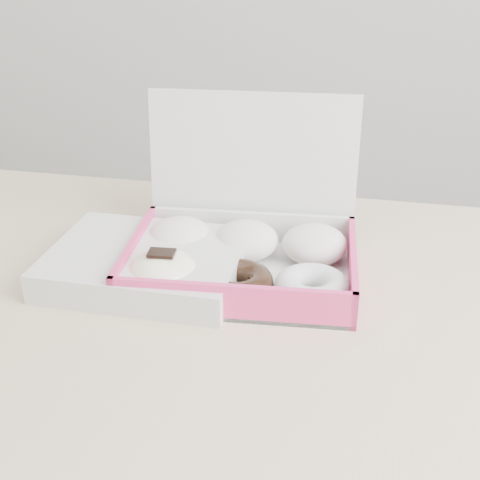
# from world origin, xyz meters

# --- Properties ---
(table) EXTENTS (1.20, 0.80, 0.75)m
(table) POSITION_xyz_m (0.00, 0.00, 0.67)
(table) COLOR tan
(table) RESTS_ON ground
(donut_box) EXTENTS (0.32, 0.27, 0.22)m
(donut_box) POSITION_xyz_m (-0.05, 0.10, 0.78)
(donut_box) COLOR silver
(donut_box) RESTS_ON table
(newspapers) EXTENTS (0.26, 0.21, 0.04)m
(newspapers) POSITION_xyz_m (-0.17, 0.06, 0.77)
(newspapers) COLOR silver
(newspapers) RESTS_ON table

